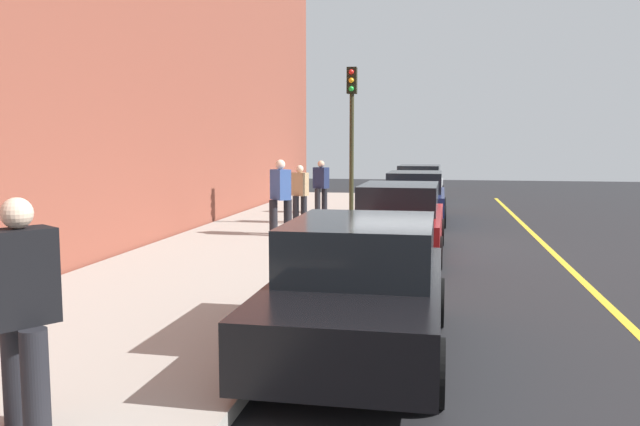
# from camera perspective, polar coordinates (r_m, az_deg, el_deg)

# --- Properties ---
(ground_plane) EXTENTS (56.00, 56.00, 0.00)m
(ground_plane) POSITION_cam_1_polar(r_m,az_deg,el_deg) (14.91, 7.68, -3.03)
(ground_plane) COLOR black
(sidewalk) EXTENTS (28.00, 4.60, 0.15)m
(sidewalk) POSITION_cam_1_polar(r_m,az_deg,el_deg) (15.40, -4.68, -2.41)
(sidewalk) COLOR #A39E93
(sidewalk) RESTS_ON ground
(lane_stripe_centre) EXTENTS (28.00, 0.14, 0.01)m
(lane_stripe_centre) POSITION_cam_1_polar(r_m,az_deg,el_deg) (15.10, 19.92, -3.21)
(lane_stripe_centre) COLOR gold
(lane_stripe_centre) RESTS_ON ground
(snow_bank_curb) EXTENTS (8.52, 0.56, 0.22)m
(snow_bank_curb) POSITION_cam_1_polar(r_m,az_deg,el_deg) (20.71, 6.54, -0.11)
(snow_bank_curb) COLOR white
(snow_bank_curb) RESTS_ON ground
(parked_car_silver) EXTENTS (4.34, 2.00, 1.51)m
(parked_car_silver) POSITION_cam_1_polar(r_m,az_deg,el_deg) (25.96, 8.81, 2.56)
(parked_car_silver) COLOR black
(parked_car_silver) RESTS_ON ground
(parked_car_navy) EXTENTS (4.63, 1.93, 1.51)m
(parked_car_navy) POSITION_cam_1_polar(r_m,az_deg,el_deg) (19.78, 8.43, 1.45)
(parked_car_navy) COLOR black
(parked_car_navy) RESTS_ON ground
(parked_car_red) EXTENTS (4.67, 1.96, 1.51)m
(parked_car_red) POSITION_cam_1_polar(r_m,az_deg,el_deg) (13.77, 7.04, -0.59)
(parked_car_red) COLOR black
(parked_car_red) RESTS_ON ground
(parked_car_black) EXTENTS (4.22, 1.92, 1.51)m
(parked_car_black) POSITION_cam_1_polar(r_m,az_deg,el_deg) (7.28, 3.57, -6.68)
(parked_car_black) COLOR black
(parked_car_black) RESTS_ON ground
(pedestrian_tan_coat) EXTENTS (0.50, 0.52, 1.63)m
(pedestrian_tan_coat) POSITION_cam_1_polar(r_m,az_deg,el_deg) (18.01, -1.81, 1.88)
(pedestrian_tan_coat) COLOR black
(pedestrian_tan_coat) RESTS_ON sidewalk
(pedestrian_black_coat) EXTENTS (0.58, 0.54, 1.83)m
(pedestrian_black_coat) POSITION_cam_1_polar(r_m,az_deg,el_deg) (5.41, -25.06, -7.77)
(pedestrian_black_coat) COLOR black
(pedestrian_black_coat) RESTS_ON sidewalk
(pedestrian_navy_coat) EXTENTS (0.52, 0.53, 1.68)m
(pedestrian_navy_coat) POSITION_cam_1_polar(r_m,az_deg,el_deg) (20.62, 0.09, 2.52)
(pedestrian_navy_coat) COLOR black
(pedestrian_navy_coat) RESTS_ON sidewalk
(pedestrian_blue_coat) EXTENTS (0.58, 0.57, 1.84)m
(pedestrian_blue_coat) POSITION_cam_1_polar(r_m,az_deg,el_deg) (15.61, -3.54, 1.62)
(pedestrian_blue_coat) COLOR black
(pedestrian_blue_coat) RESTS_ON sidewalk
(traffic_light_pole) EXTENTS (0.35, 0.26, 4.26)m
(traffic_light_pole) POSITION_cam_1_polar(r_m,az_deg,el_deg) (17.47, 2.85, 8.37)
(traffic_light_pole) COLOR #2D2D19
(traffic_light_pole) RESTS_ON sidewalk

